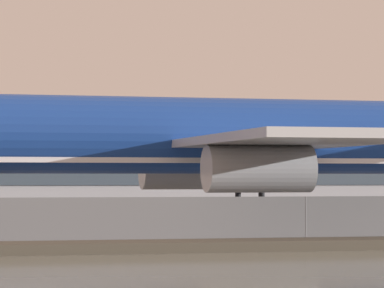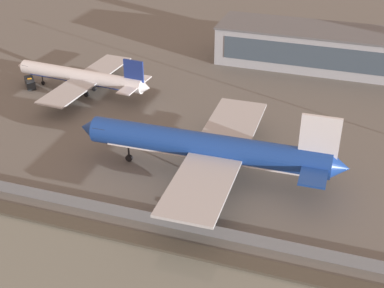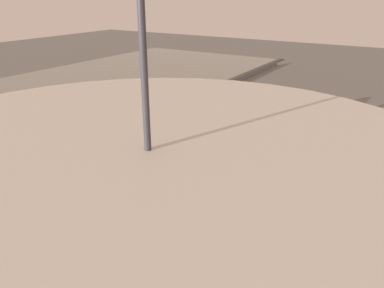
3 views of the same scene
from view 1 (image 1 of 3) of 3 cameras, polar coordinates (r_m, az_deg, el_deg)
ground_plane at (r=74.34m, az=1.78°, el=-4.38°), size 500.00×500.00×0.00m
shoreline_seawall at (r=54.80m, az=7.33°, el=-5.05°), size 320.00×3.00×0.50m
perimeter_fence at (r=58.98m, az=5.79°, el=-3.86°), size 280.00×0.10×2.46m
cargo_jet_blue at (r=75.54m, az=1.12°, el=0.26°), size 52.26×44.39×15.85m
baggage_tug at (r=62.79m, az=7.27°, el=-4.12°), size 2.15×3.44×1.80m
terminal_building at (r=141.58m, az=2.86°, el=-0.93°), size 71.98×17.08×10.77m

